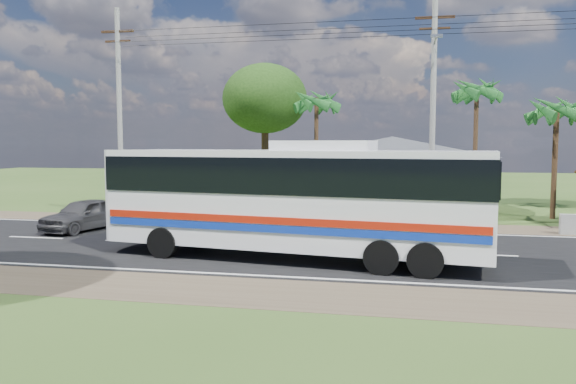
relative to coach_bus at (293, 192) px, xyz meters
name	(u,v)px	position (x,y,z in m)	size (l,w,h in m)	color
ground	(355,250)	(1.97, 2.09, -2.34)	(120.00, 120.00, 0.00)	#304B1A
road	(355,250)	(1.97, 2.09, -2.33)	(120.00, 16.00, 0.03)	black
house	(392,166)	(2.97, 15.09, 0.30)	(12.40, 10.00, 5.00)	#C5B783
utility_poles	(426,106)	(4.64, 8.58, 3.43)	(32.80, 2.22, 11.00)	#9E9E99
palm_near	(557,111)	(11.47, 13.09, 3.37)	(2.80, 2.80, 6.70)	#47301E
palm_mid	(477,91)	(7.97, 17.59, 4.82)	(2.80, 2.80, 8.20)	#47301E
palm_far	(316,102)	(-2.03, 18.09, 4.34)	(2.80, 2.80, 7.70)	#47301E
tree_behind_house	(265,99)	(-6.03, 20.09, 4.77)	(6.00, 6.00, 9.61)	#47301E
coach_bus	(293,192)	(0.00, 0.00, 0.00)	(13.43, 4.50, 4.10)	silver
motorcycle	(460,219)	(6.32, 8.73, -1.93)	(0.55, 1.57, 0.83)	black
small_car	(84,215)	(-10.70, 4.41, -1.60)	(1.74, 4.32, 1.47)	#2F2E31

